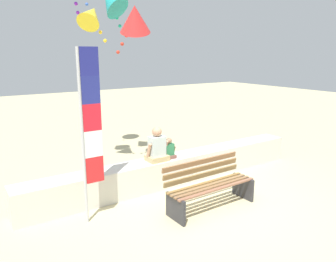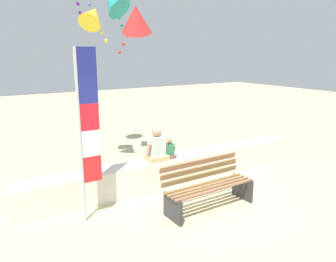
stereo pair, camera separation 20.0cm
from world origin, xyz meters
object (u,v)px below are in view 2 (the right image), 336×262
person_adult (157,148)px  kite_yellow (93,16)px  kite_teal (113,2)px  flag_banner (86,126)px  person_child (169,150)px  kite_red (136,19)px  park_bench (207,186)px

person_adult → kite_yellow: 3.25m
person_adult → kite_teal: (-0.05, 1.92, 3.13)m
person_adult → flag_banner: flag_banner is taller
person_child → kite_yellow: size_ratio=0.49×
person_child → flag_banner: flag_banner is taller
person_child → kite_yellow: kite_yellow is taller
kite_yellow → kite_teal: bearing=27.7°
kite_yellow → kite_red: (0.84, -0.45, -0.07)m
park_bench → flag_banner: (-2.01, 0.71, 1.26)m
park_bench → kite_yellow: (-1.02, 2.90, 3.22)m
park_bench → kite_red: (-0.18, 2.45, 3.16)m
person_child → flag_banner: 2.26m
person_child → kite_teal: size_ratio=0.39×
person_adult → kite_red: (0.15, 1.14, 2.68)m
person_child → kite_yellow: (-0.99, 1.59, 2.86)m
person_adult → kite_teal: kite_teal is taller
flag_banner → kite_teal: 3.82m
person_child → kite_red: size_ratio=0.39×
person_adult → flag_banner: size_ratio=0.25×
person_adult → kite_teal: size_ratio=0.64×
kite_teal → flag_banner: bearing=-123.0°
flag_banner → person_child: bearing=16.8°
flag_banner → kite_red: size_ratio=2.52×
person_adult → kite_yellow: size_ratio=0.79×
park_bench → kite_teal: size_ratio=1.54×
person_adult → person_child: bearing=0.1°
person_adult → kite_red: 2.92m
person_adult → kite_red: bearing=82.4°
park_bench → kite_teal: (-0.37, 3.23, 3.61)m
park_bench → kite_red: bearing=94.1°
kite_teal → park_bench: bearing=-83.4°
person_child → flag_banner: size_ratio=0.15×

